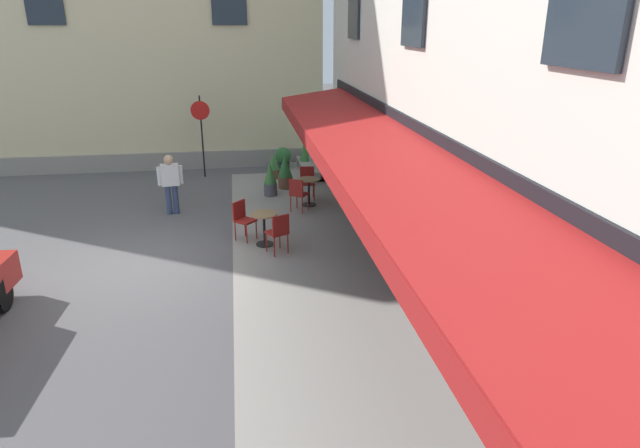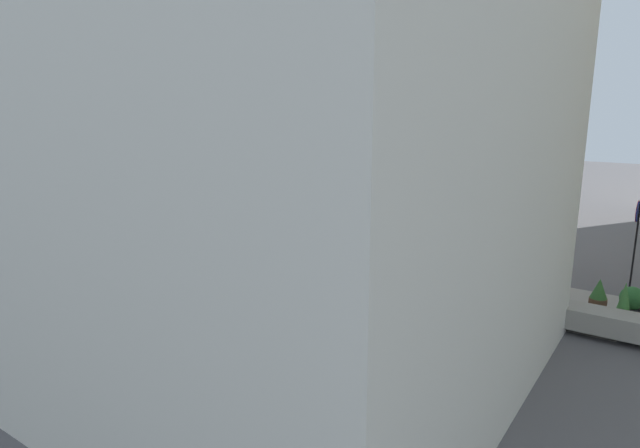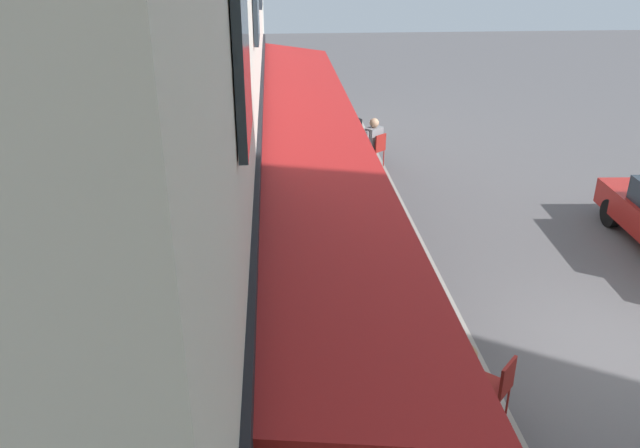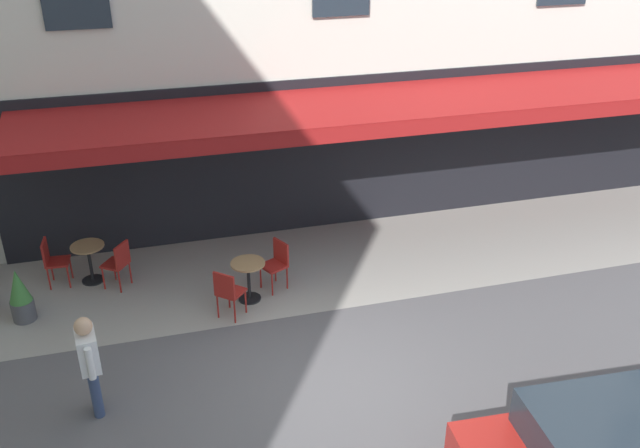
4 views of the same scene
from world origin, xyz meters
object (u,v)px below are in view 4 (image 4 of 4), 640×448
object	(u,v)px
cafe_table_streetside	(89,258)
potted_plant_entrance_left	(20,296)
walking_pedestrian_in_white	(89,359)
cafe_chair_red_under_awning	(277,261)
cafe_chair_red_corner_left	(52,259)
cafe_chair_red_by_window	(228,290)
cafe_chair_red_kerbside	(119,261)
cafe_table_mid_terrace	(248,275)

from	to	relation	value
cafe_table_streetside	potted_plant_entrance_left	xyz separation A→B (m)	(1.08, 0.98, -0.02)
potted_plant_entrance_left	walking_pedestrian_in_white	bearing A→B (deg)	115.04
cafe_chair_red_under_awning	cafe_chair_red_corner_left	xyz separation A→B (m)	(3.89, -1.13, 0.00)
cafe_chair_red_corner_left	potted_plant_entrance_left	xyz separation A→B (m)	(0.45, 1.02, -0.08)
cafe_chair_red_by_window	cafe_chair_red_corner_left	distance (m)	3.46
cafe_chair_red_kerbside	cafe_chair_red_corner_left	world-z (taller)	same
cafe_chair_red_by_window	cafe_chair_red_under_awning	xyz separation A→B (m)	(-0.99, -0.75, 0.00)
cafe_table_streetside	cafe_chair_red_kerbside	distance (m)	0.63
cafe_table_streetside	cafe_chair_red_kerbside	size ratio (longest dim) A/B	0.82
cafe_chair_red_by_window	cafe_table_streetside	distance (m)	2.92
cafe_chair_red_by_window	potted_plant_entrance_left	bearing A→B (deg)	-14.41
cafe_chair_red_by_window	cafe_chair_red_kerbside	distance (m)	2.29
walking_pedestrian_in_white	cafe_chair_red_kerbside	bearing A→B (deg)	-96.37
cafe_table_mid_terrace	cafe_chair_red_by_window	size ratio (longest dim) A/B	0.82
cafe_chair_red_by_window	cafe_chair_red_corner_left	bearing A→B (deg)	-32.98
cafe_chair_red_under_awning	cafe_chair_red_corner_left	size ratio (longest dim) A/B	1.00
cafe_table_mid_terrace	potted_plant_entrance_left	world-z (taller)	potted_plant_entrance_left
cafe_table_streetside	cafe_table_mid_terrace	bearing A→B (deg)	153.07
cafe_chair_red_kerbside	potted_plant_entrance_left	xyz separation A→B (m)	(1.60, 0.62, -0.08)
cafe_chair_red_by_window	cafe_chair_red_corner_left	world-z (taller)	same
potted_plant_entrance_left	cafe_table_mid_terrace	bearing A→B (deg)	174.07
potted_plant_entrance_left	cafe_chair_red_corner_left	bearing A→B (deg)	-113.65
cafe_chair_red_under_awning	cafe_chair_red_kerbside	world-z (taller)	same
cafe_chair_red_under_awning	cafe_table_streetside	world-z (taller)	cafe_chair_red_under_awning
cafe_table_mid_terrace	cafe_table_streetside	size ratio (longest dim) A/B	1.00
cafe_table_mid_terrace	cafe_chair_red_kerbside	size ratio (longest dim) A/B	0.82
walking_pedestrian_in_white	potted_plant_entrance_left	xyz separation A→B (m)	(1.23, -2.64, -0.45)
cafe_table_streetside	potted_plant_entrance_left	bearing A→B (deg)	42.18
cafe_table_streetside	walking_pedestrian_in_white	distance (m)	3.65
cafe_chair_red_kerbside	walking_pedestrian_in_white	size ratio (longest dim) A/B	0.58
cafe_chair_red_by_window	walking_pedestrian_in_white	xyz separation A→B (m)	(2.11, 1.78, 0.37)
walking_pedestrian_in_white	potted_plant_entrance_left	distance (m)	2.95
cafe_chair_red_corner_left	potted_plant_entrance_left	distance (m)	1.12
cafe_table_mid_terrace	cafe_chair_red_kerbside	xyz separation A→B (m)	(2.17, -1.01, 0.06)
cafe_chair_red_kerbside	cafe_table_streetside	bearing A→B (deg)	-34.61
potted_plant_entrance_left	cafe_chair_red_kerbside	bearing A→B (deg)	-158.87
cafe_chair_red_by_window	cafe_chair_red_corner_left	xyz separation A→B (m)	(2.90, -1.88, 0.00)
cafe_chair_red_under_awning	cafe_table_mid_terrace	bearing A→B (deg)	26.17
cafe_chair_red_under_awning	cafe_chair_red_corner_left	bearing A→B (deg)	-16.25
cafe_chair_red_under_awning	walking_pedestrian_in_white	size ratio (longest dim) A/B	0.58
cafe_table_mid_terrace	potted_plant_entrance_left	size ratio (longest dim) A/B	0.78
cafe_table_mid_terrace	cafe_chair_red_corner_left	distance (m)	3.61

